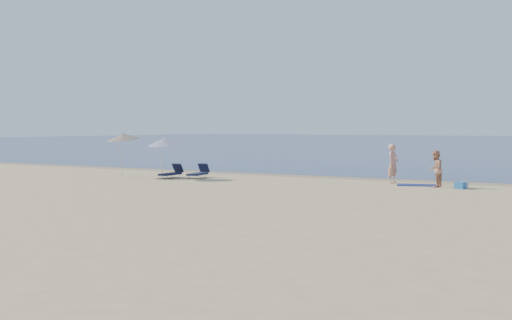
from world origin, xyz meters
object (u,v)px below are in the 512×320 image
at_px(umbrella_near, 165,141).
at_px(person_left, 393,164).
at_px(person_right, 435,169).
at_px(blue_cooler, 460,185).

bearing_deg(umbrella_near, person_left, 21.96).
bearing_deg(person_right, umbrella_near, -75.96).
bearing_deg(umbrella_near, person_right, 15.47).
xyz_separation_m(person_left, blue_cooler, (3.34, -1.15, -0.78)).
distance_m(person_left, person_right, 2.40).
bearing_deg(umbrella_near, blue_cooler, 13.82).
xyz_separation_m(person_left, person_right, (2.21, -0.93, -0.12)).
relative_size(person_right, blue_cooler, 3.84).
xyz_separation_m(person_right, umbrella_near, (-13.19, -2.29, 1.11)).
bearing_deg(person_left, blue_cooler, -99.44).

